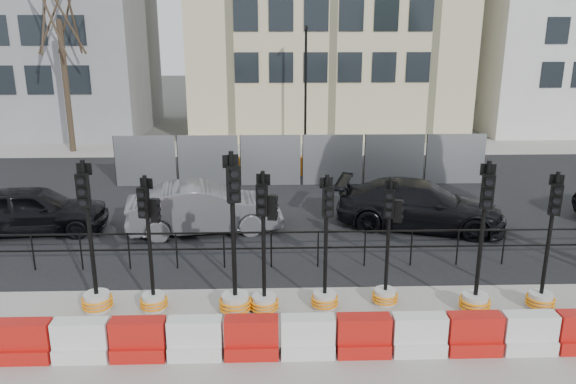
{
  "coord_description": "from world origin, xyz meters",
  "views": [
    {
      "loc": [
        -1.18,
        -12.09,
        5.98
      ],
      "look_at": [
        -0.71,
        3.0,
        1.51
      ],
      "focal_mm": 35.0,
      "sensor_mm": 36.0,
      "label": 1
    }
  ],
  "objects_px": {
    "traffic_signal_h": "(543,282)",
    "traffic_signal_a": "(95,281)",
    "car_a": "(33,210)",
    "car_c": "(420,205)",
    "traffic_signal_d": "(264,280)"
  },
  "relations": [
    {
      "from": "car_a",
      "to": "traffic_signal_a",
      "type": "bearing_deg",
      "value": -151.45
    },
    {
      "from": "traffic_signal_a",
      "to": "car_c",
      "type": "height_order",
      "value": "traffic_signal_a"
    },
    {
      "from": "traffic_signal_d",
      "to": "traffic_signal_h",
      "type": "distance_m",
      "value": 6.05
    },
    {
      "from": "traffic_signal_d",
      "to": "car_a",
      "type": "relative_size",
      "value": 0.72
    },
    {
      "from": "traffic_signal_a",
      "to": "traffic_signal_d",
      "type": "height_order",
      "value": "traffic_signal_a"
    },
    {
      "from": "traffic_signal_a",
      "to": "car_a",
      "type": "bearing_deg",
      "value": 124.87
    },
    {
      "from": "traffic_signal_a",
      "to": "car_a",
      "type": "distance_m",
      "value": 5.92
    },
    {
      "from": "car_c",
      "to": "traffic_signal_d",
      "type": "bearing_deg",
      "value": 153.76
    },
    {
      "from": "car_c",
      "to": "traffic_signal_h",
      "type": "bearing_deg",
      "value": -149.58
    },
    {
      "from": "traffic_signal_h",
      "to": "traffic_signal_a",
      "type": "bearing_deg",
      "value": -164.43
    },
    {
      "from": "traffic_signal_a",
      "to": "traffic_signal_d",
      "type": "relative_size",
      "value": 1.07
    },
    {
      "from": "traffic_signal_d",
      "to": "car_a",
      "type": "bearing_deg",
      "value": 153.56
    },
    {
      "from": "traffic_signal_a",
      "to": "traffic_signal_h",
      "type": "distance_m",
      "value": 9.71
    },
    {
      "from": "car_a",
      "to": "car_c",
      "type": "relative_size",
      "value": 0.81
    },
    {
      "from": "traffic_signal_h",
      "to": "car_a",
      "type": "xyz_separation_m",
      "value": [
        -12.99,
        5.15,
        0.08
      ]
    }
  ]
}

